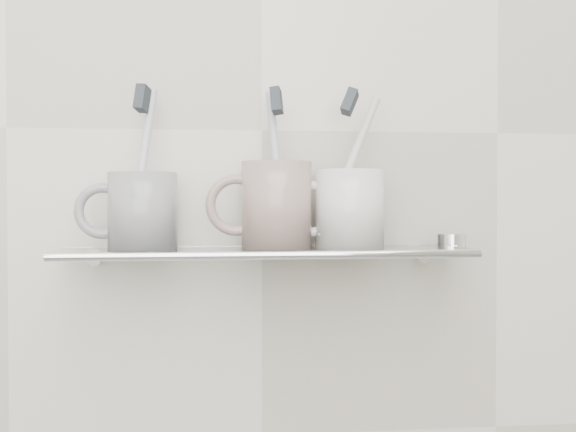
{
  "coord_description": "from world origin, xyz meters",
  "views": [
    {
      "loc": [
        -0.08,
        0.16,
        1.16
      ],
      "look_at": [
        0.03,
        1.04,
        1.14
      ],
      "focal_mm": 45.0,
      "sensor_mm": 36.0,
      "label": 1
    }
  ],
  "objects": [
    {
      "name": "bracket_right",
      "position": [
        0.21,
        1.09,
        1.09
      ],
      "size": [
        0.02,
        0.03,
        0.02
      ],
      "primitive_type": "cylinder",
      "rotation": [
        1.57,
        0.0,
        0.0
      ],
      "color": "silver",
      "rests_on": "wall_back"
    },
    {
      "name": "shelf_rail",
      "position": [
        0.0,
        0.98,
        1.1
      ],
      "size": [
        0.5,
        0.01,
        0.01
      ],
      "primitive_type": "cylinder",
      "rotation": [
        0.0,
        1.57,
        0.0
      ],
      "color": "silver",
      "rests_on": "shelf_glass"
    },
    {
      "name": "mug_center_handle",
      "position": [
        -0.04,
        1.04,
        1.15
      ],
      "size": [
        0.08,
        0.01,
        0.08
      ],
      "primitive_type": "torus",
      "rotation": [
        1.57,
        0.0,
        0.0
      ],
      "color": "beige",
      "rests_on": "mug_center"
    },
    {
      "name": "toothbrush_center",
      "position": [
        0.01,
        1.04,
        1.2
      ],
      "size": [
        0.03,
        0.05,
        0.19
      ],
      "primitive_type": "cylinder",
      "rotation": [
        -0.18,
        -0.12,
        -0.24
      ],
      "color": "#B0ADC8",
      "rests_on": "mug_center"
    },
    {
      "name": "mug_left_handle",
      "position": [
        -0.2,
        1.04,
        1.15
      ],
      "size": [
        0.07,
        0.01,
        0.07
      ],
      "primitive_type": "torus",
      "rotation": [
        1.57,
        0.0,
        0.0
      ],
      "color": "silver",
      "rests_on": "mug_left"
    },
    {
      "name": "wall_back",
      "position": [
        0.0,
        1.1,
        1.25
      ],
      "size": [
        2.5,
        0.0,
        2.5
      ],
      "primitive_type": "plane",
      "rotation": [
        1.57,
        0.0,
        0.0
      ],
      "color": "beige",
      "rests_on": "ground"
    },
    {
      "name": "bracket_left",
      "position": [
        -0.21,
        1.09,
        1.09
      ],
      "size": [
        0.02,
        0.03,
        0.02
      ],
      "primitive_type": "cylinder",
      "rotation": [
        1.57,
        0.0,
        0.0
      ],
      "color": "silver",
      "rests_on": "wall_back"
    },
    {
      "name": "mug_right",
      "position": [
        0.1,
        1.04,
        1.15
      ],
      "size": [
        0.11,
        0.11,
        0.1
      ],
      "primitive_type": "cylinder",
      "rotation": [
        0.0,
        0.0,
        -0.29
      ],
      "color": "white",
      "rests_on": "shelf_glass"
    },
    {
      "name": "toothbrush_right",
      "position": [
        0.1,
        1.04,
        1.2
      ],
      "size": [
        0.09,
        0.04,
        0.18
      ],
      "primitive_type": "cylinder",
      "rotation": [
        -0.27,
        0.34,
        -0.37
      ],
      "color": "beige",
      "rests_on": "mug_right"
    },
    {
      "name": "bristles_left",
      "position": [
        -0.15,
        1.04,
        1.28
      ],
      "size": [
        0.02,
        0.03,
        0.03
      ],
      "primitive_type": "cube",
      "rotation": [
        -0.2,
        0.08,
        -0.3
      ],
      "color": "#282E34",
      "rests_on": "toothbrush_left"
    },
    {
      "name": "chrome_cap",
      "position": [
        0.24,
        1.04,
        1.11
      ],
      "size": [
        0.04,
        0.04,
        0.02
      ],
      "primitive_type": "cylinder",
      "color": "silver",
      "rests_on": "shelf_glass"
    },
    {
      "name": "mug_left",
      "position": [
        -0.15,
        1.04,
        1.15
      ],
      "size": [
        0.08,
        0.08,
        0.09
      ],
      "primitive_type": "cylinder",
      "rotation": [
        0.0,
        0.0,
        -0.01
      ],
      "color": "silver",
      "rests_on": "shelf_glass"
    },
    {
      "name": "shelf_glass",
      "position": [
        0.0,
        1.04,
        1.1
      ],
      "size": [
        0.5,
        0.12,
        0.01
      ],
      "primitive_type": "cube",
      "color": "silver",
      "rests_on": "wall_back"
    },
    {
      "name": "mug_center",
      "position": [
        0.01,
        1.04,
        1.15
      ],
      "size": [
        0.11,
        0.11,
        0.11
      ],
      "primitive_type": "cylinder",
      "rotation": [
        0.0,
        0.0,
        -0.26
      ],
      "color": "beige",
      "rests_on": "shelf_glass"
    },
    {
      "name": "bristles_center",
      "position": [
        0.01,
        1.04,
        1.28
      ],
      "size": [
        0.02,
        0.03,
        0.03
      ],
      "primitive_type": "cube",
      "rotation": [
        -0.18,
        -0.12,
        -0.24
      ],
      "color": "#282E34",
      "rests_on": "toothbrush_center"
    },
    {
      "name": "bristles_right",
      "position": [
        0.1,
        1.04,
        1.28
      ],
      "size": [
        0.03,
        0.03,
        0.04
      ],
      "primitive_type": "cube",
      "rotation": [
        -0.27,
        0.34,
        -0.37
      ],
      "color": "#282E34",
      "rests_on": "toothbrush_right"
    },
    {
      "name": "mug_right_handle",
      "position": [
        0.06,
        1.04,
        1.15
      ],
      "size": [
        0.07,
        0.01,
        0.07
      ],
      "primitive_type": "torus",
      "rotation": [
        1.57,
        0.0,
        0.0
      ],
      "color": "white",
      "rests_on": "mug_right"
    },
    {
      "name": "toothbrush_left",
      "position": [
        -0.15,
        1.04,
        1.2
      ],
      "size": [
        0.04,
        0.04,
        0.19
      ],
      "primitive_type": "cylinder",
      "rotation": [
        -0.2,
        0.08,
        -0.3
      ],
      "color": "silver",
      "rests_on": "mug_left"
    }
  ]
}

